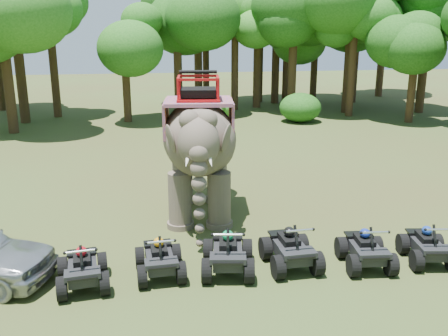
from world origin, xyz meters
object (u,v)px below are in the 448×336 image
at_px(atv_1, 159,254).
at_px(atv_3, 291,244).
at_px(elephant, 199,146).
at_px(atv_0, 82,264).
at_px(atv_5, 428,241).
at_px(atv_2, 228,248).
at_px(atv_4, 366,244).

relative_size(atv_1, atv_3, 0.92).
bearing_deg(elephant, atv_0, -120.62).
height_order(atv_3, atv_5, atv_3).
bearing_deg(atv_5, atv_2, -174.51).
relative_size(atv_0, atv_5, 1.02).
distance_m(atv_1, atv_4, 5.40).
distance_m(elephant, atv_3, 4.96).
distance_m(atv_3, atv_4, 1.99).
height_order(atv_1, atv_2, atv_2).
xyz_separation_m(elephant, atv_1, (-1.48, -4.20, -1.76)).
bearing_deg(atv_3, atv_2, 177.89).
bearing_deg(atv_4, atv_3, 176.92).
bearing_deg(atv_1, elephant, 67.10).
xyz_separation_m(elephant, atv_3, (1.94, -4.23, -1.71)).
height_order(elephant, atv_4, elephant).
height_order(elephant, atv_3, elephant).
relative_size(atv_2, atv_3, 1.02).
distance_m(atv_0, atv_4, 7.26).
relative_size(atv_1, atv_4, 0.97).
relative_size(elephant, atv_3, 3.20).
relative_size(atv_2, atv_5, 1.11).
bearing_deg(atv_0, atv_5, -7.47).
xyz_separation_m(atv_0, atv_1, (1.87, 0.28, -0.01)).
bearing_deg(atv_3, atv_4, -11.19).
bearing_deg(atv_5, atv_4, -172.02).
relative_size(atv_1, atv_5, 1.01).
bearing_deg(atv_4, atv_5, 4.77).
bearing_deg(atv_1, atv_2, -5.45).
bearing_deg(atv_5, atv_0, -171.99).
height_order(atv_2, atv_4, atv_2).
bearing_deg(atv_0, atv_3, -4.52).
relative_size(atv_0, atv_1, 1.02).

